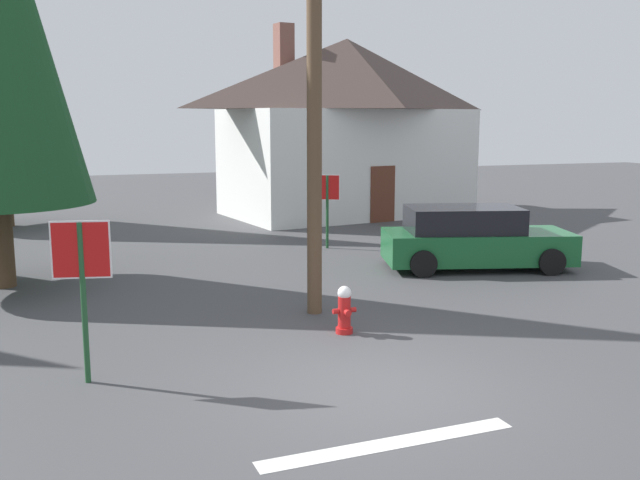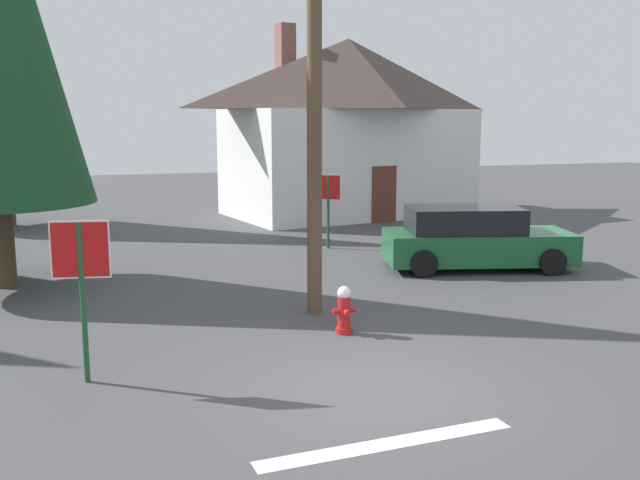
# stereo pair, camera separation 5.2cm
# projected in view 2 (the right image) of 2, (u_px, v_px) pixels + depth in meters

# --- Properties ---
(ground_plane) EXTENTS (80.00, 80.00, 0.10)m
(ground_plane) POSITION_uv_depth(u_px,v_px,m) (379.00, 392.00, 9.96)
(ground_plane) COLOR #424244
(lane_stop_bar) EXTENTS (3.19, 0.45, 0.01)m
(lane_stop_bar) POSITION_uv_depth(u_px,v_px,m) (388.00, 444.00, 8.24)
(lane_stop_bar) COLOR silver
(lane_stop_bar) RESTS_ON ground
(stop_sign_near) EXTENTS (0.79, 0.19, 2.31)m
(stop_sign_near) POSITION_uv_depth(u_px,v_px,m) (81.00, 267.00, 9.91)
(stop_sign_near) COLOR #1E4C28
(stop_sign_near) RESTS_ON ground
(fire_hydrant) EXTENTS (0.42, 0.36, 0.84)m
(fire_hydrant) POSITION_uv_depth(u_px,v_px,m) (344.00, 310.00, 12.42)
(fire_hydrant) COLOR red
(fire_hydrant) RESTS_ON ground
(utility_pole) EXTENTS (1.60, 0.28, 8.73)m
(utility_pole) POSITION_uv_depth(u_px,v_px,m) (314.00, 70.00, 13.04)
(utility_pole) COLOR brown
(utility_pole) RESTS_ON ground
(stop_sign_far) EXTENTS (0.63, 0.38, 2.10)m
(stop_sign_far) POSITION_uv_depth(u_px,v_px,m) (328.00, 196.00, 20.37)
(stop_sign_far) COLOR #1E4C28
(stop_sign_far) RESTS_ON ground
(house) EXTENTS (10.17, 6.96, 7.11)m
(house) POSITION_uv_depth(u_px,v_px,m) (348.00, 125.00, 27.37)
(house) COLOR silver
(house) RESTS_ON ground
(parked_car) EXTENTS (4.85, 2.96, 1.53)m
(parked_car) POSITION_uv_depth(u_px,v_px,m) (474.00, 239.00, 17.74)
(parked_car) COLOR #195B2D
(parked_car) RESTS_ON ground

